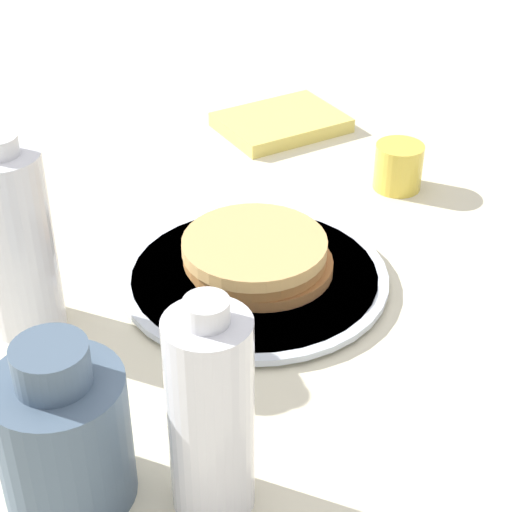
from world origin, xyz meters
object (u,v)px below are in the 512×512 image
(cream_jug, at_px, (63,433))
(water_bottle_near, at_px, (16,242))
(water_bottle_mid, at_px, (211,415))
(plate, at_px, (256,276))
(pancake_stack, at_px, (258,255))
(juice_glass, at_px, (398,167))

(cream_jug, relative_size, water_bottle_near, 0.71)
(water_bottle_near, xyz_separation_m, water_bottle_mid, (-0.20, 0.22, -0.01))
(plate, distance_m, pancake_stack, 0.03)
(plate, distance_m, water_bottle_mid, 0.31)
(pancake_stack, height_order, juice_glass, juice_glass)
(water_bottle_mid, bearing_deg, plate, -93.92)
(water_bottle_mid, bearing_deg, cream_jug, -1.75)
(plate, height_order, juice_glass, juice_glass)
(cream_jug, bearing_deg, water_bottle_mid, 178.25)
(plate, height_order, water_bottle_near, water_bottle_near)
(pancake_stack, xyz_separation_m, water_bottle_near, (0.23, 0.08, 0.06))
(plate, distance_m, water_bottle_near, 0.25)
(plate, xyz_separation_m, water_bottle_near, (0.22, 0.08, 0.09))
(juice_glass, bearing_deg, water_bottle_near, 37.08)
(juice_glass, relative_size, water_bottle_near, 0.29)
(cream_jug, xyz_separation_m, water_bottle_near, (0.09, -0.21, 0.03))
(cream_jug, distance_m, water_bottle_near, 0.23)
(plate, xyz_separation_m, water_bottle_mid, (0.02, 0.30, 0.08))
(plate, relative_size, juice_glass, 4.71)
(pancake_stack, xyz_separation_m, water_bottle_mid, (0.02, 0.30, 0.06))
(pancake_stack, height_order, water_bottle_mid, water_bottle_mid)
(juice_glass, distance_m, water_bottle_near, 0.50)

